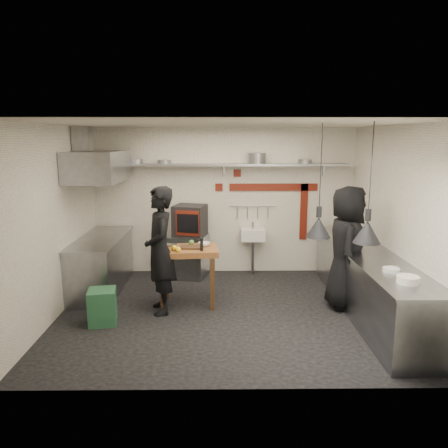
{
  "coord_description": "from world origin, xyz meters",
  "views": [
    {
      "loc": [
        -0.1,
        -6.28,
        2.61
      ],
      "look_at": [
        -0.02,
        0.3,
        1.31
      ],
      "focal_mm": 35.0,
      "sensor_mm": 36.0,
      "label": 1
    }
  ],
  "objects_px": {
    "green_bin": "(102,307)",
    "prep_table": "(189,276)",
    "chef_left": "(160,250)",
    "combi_oven": "(190,220)",
    "oven_stand": "(188,256)",
    "chef_right": "(347,248)"
  },
  "relations": [
    {
      "from": "oven_stand",
      "to": "green_bin",
      "type": "xyz_separation_m",
      "value": [
        -1.07,
        -2.17,
        -0.15
      ]
    },
    {
      "from": "chef_right",
      "to": "oven_stand",
      "type": "bearing_deg",
      "value": 72.01
    },
    {
      "from": "prep_table",
      "to": "oven_stand",
      "type": "bearing_deg",
      "value": 89.47
    },
    {
      "from": "green_bin",
      "to": "oven_stand",
      "type": "bearing_deg",
      "value": 63.63
    },
    {
      "from": "combi_oven",
      "to": "chef_right",
      "type": "relative_size",
      "value": 0.3
    },
    {
      "from": "chef_left",
      "to": "combi_oven",
      "type": "bearing_deg",
      "value": 154.51
    },
    {
      "from": "green_bin",
      "to": "chef_right",
      "type": "height_order",
      "value": "chef_right"
    },
    {
      "from": "oven_stand",
      "to": "combi_oven",
      "type": "xyz_separation_m",
      "value": [
        0.04,
        -0.0,
        0.69
      ]
    },
    {
      "from": "green_bin",
      "to": "chef_left",
      "type": "bearing_deg",
      "value": 29.2
    },
    {
      "from": "green_bin",
      "to": "prep_table",
      "type": "bearing_deg",
      "value": 32.08
    },
    {
      "from": "green_bin",
      "to": "prep_table",
      "type": "distance_m",
      "value": 1.41
    },
    {
      "from": "combi_oven",
      "to": "chef_left",
      "type": "xyz_separation_m",
      "value": [
        -0.33,
        -1.73,
        -0.13
      ]
    },
    {
      "from": "oven_stand",
      "to": "green_bin",
      "type": "bearing_deg",
      "value": -102.09
    },
    {
      "from": "oven_stand",
      "to": "prep_table",
      "type": "relative_size",
      "value": 0.87
    },
    {
      "from": "chef_right",
      "to": "prep_table",
      "type": "bearing_deg",
      "value": 100.22
    },
    {
      "from": "combi_oven",
      "to": "prep_table",
      "type": "bearing_deg",
      "value": -73.17
    },
    {
      "from": "chef_left",
      "to": "chef_right",
      "type": "distance_m",
      "value": 2.85
    },
    {
      "from": "oven_stand",
      "to": "chef_left",
      "type": "distance_m",
      "value": 1.84
    },
    {
      "from": "green_bin",
      "to": "chef_left",
      "type": "relative_size",
      "value": 0.26
    },
    {
      "from": "combi_oven",
      "to": "chef_left",
      "type": "relative_size",
      "value": 0.3
    },
    {
      "from": "oven_stand",
      "to": "combi_oven",
      "type": "relative_size",
      "value": 1.38
    },
    {
      "from": "chef_left",
      "to": "chef_right",
      "type": "bearing_deg",
      "value": 78.65
    }
  ]
}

